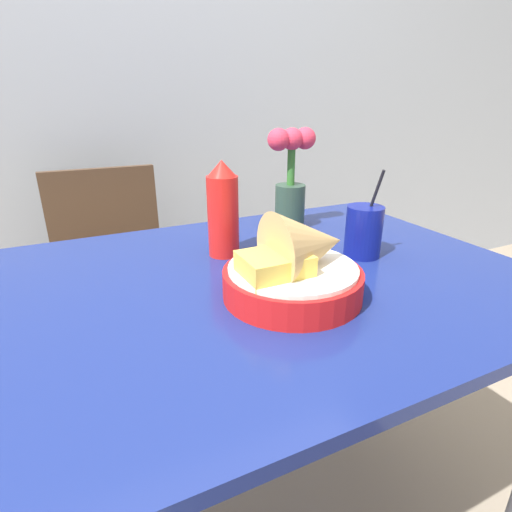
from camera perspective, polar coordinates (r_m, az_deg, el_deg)
name	(u,v)px	position (r m, az deg, el deg)	size (l,w,h in m)	color
wall_window	(117,37)	(1.86, -19.22, 27.49)	(7.00, 0.06, 2.60)	#9EA8B7
dining_table	(233,320)	(0.86, -3.29, -9.07)	(1.27, 0.84, 0.73)	navy
chair_far_window	(113,262)	(1.59, -19.79, -0.76)	(0.40, 0.40, 0.84)	#473323
food_basket	(298,266)	(0.74, 5.96, -1.50)	(0.26, 0.26, 0.17)	red
ketchup_bottle	(223,210)	(0.92, -4.74, 6.51)	(0.07, 0.07, 0.22)	red
drink_cup	(365,233)	(0.95, 15.25, 3.12)	(0.08, 0.08, 0.20)	navy
flower_vase	(291,180)	(1.12, 4.97, 10.83)	(0.14, 0.08, 0.27)	#2D4738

